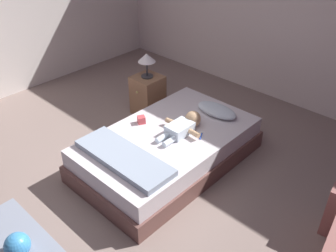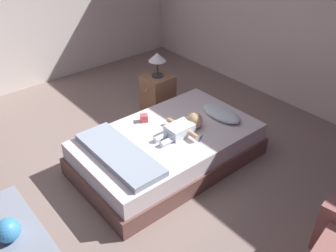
{
  "view_description": "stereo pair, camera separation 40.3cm",
  "coord_description": "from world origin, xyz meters",
  "px_view_note": "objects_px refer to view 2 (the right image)",
  "views": [
    {
      "loc": [
        2.33,
        -1.82,
        2.72
      ],
      "look_at": [
        0.02,
        0.64,
        0.52
      ],
      "focal_mm": 38.99,
      "sensor_mm": 36.0,
      "label": 1
    },
    {
      "loc": [
        2.61,
        -1.53,
        2.72
      ],
      "look_at": [
        0.02,
        0.64,
        0.52
      ],
      "focal_mm": 38.99,
      "sensor_mm": 36.0,
      "label": 2
    }
  ],
  "objects_px": {
    "nightstand": "(158,94)",
    "toy_block": "(144,118)",
    "bed": "(168,149)",
    "toothbrush": "(201,138)",
    "pillow": "(221,113)",
    "lamp": "(157,59)",
    "baby": "(184,127)",
    "toy_ball": "(8,230)"
  },
  "relations": [
    {
      "from": "bed",
      "to": "pillow",
      "type": "relative_size",
      "value": 3.93
    },
    {
      "from": "bed",
      "to": "pillow",
      "type": "height_order",
      "value": "pillow"
    },
    {
      "from": "lamp",
      "to": "toy_block",
      "type": "xyz_separation_m",
      "value": [
        0.62,
        -0.7,
        -0.36
      ]
    },
    {
      "from": "pillow",
      "to": "lamp",
      "type": "bearing_deg",
      "value": -176.68
    },
    {
      "from": "toothbrush",
      "to": "toy_block",
      "type": "relative_size",
      "value": 1.07
    },
    {
      "from": "baby",
      "to": "toy_block",
      "type": "distance_m",
      "value": 0.52
    },
    {
      "from": "lamp",
      "to": "toy_block",
      "type": "distance_m",
      "value": 1.0
    },
    {
      "from": "pillow",
      "to": "lamp",
      "type": "relative_size",
      "value": 1.6
    },
    {
      "from": "toy_ball",
      "to": "toy_block",
      "type": "relative_size",
      "value": 1.98
    },
    {
      "from": "pillow",
      "to": "toy_block",
      "type": "height_order",
      "value": "pillow"
    },
    {
      "from": "bed",
      "to": "toy_ball",
      "type": "relative_size",
      "value": 9.2
    },
    {
      "from": "pillow",
      "to": "toy_ball",
      "type": "distance_m",
      "value": 2.58
    },
    {
      "from": "bed",
      "to": "toy_block",
      "type": "height_order",
      "value": "toy_block"
    },
    {
      "from": "pillow",
      "to": "baby",
      "type": "relative_size",
      "value": 0.85
    },
    {
      "from": "bed",
      "to": "baby",
      "type": "relative_size",
      "value": 3.34
    },
    {
      "from": "baby",
      "to": "toothbrush",
      "type": "bearing_deg",
      "value": 15.9
    },
    {
      "from": "toy_ball",
      "to": "baby",
      "type": "bearing_deg",
      "value": 85.28
    },
    {
      "from": "pillow",
      "to": "toy_ball",
      "type": "relative_size",
      "value": 2.34
    },
    {
      "from": "nightstand",
      "to": "lamp",
      "type": "relative_size",
      "value": 1.69
    },
    {
      "from": "toothbrush",
      "to": "baby",
      "type": "bearing_deg",
      "value": -164.1
    },
    {
      "from": "toothbrush",
      "to": "lamp",
      "type": "xyz_separation_m",
      "value": [
        -1.3,
        0.43,
        0.39
      ]
    },
    {
      "from": "pillow",
      "to": "lamp",
      "type": "distance_m",
      "value": 1.19
    },
    {
      "from": "toothbrush",
      "to": "pillow",
      "type": "bearing_deg",
      "value": 107.95
    },
    {
      "from": "pillow",
      "to": "nightstand",
      "type": "bearing_deg",
      "value": -176.68
    },
    {
      "from": "bed",
      "to": "nightstand",
      "type": "bearing_deg",
      "value": 147.05
    },
    {
      "from": "baby",
      "to": "nightstand",
      "type": "relative_size",
      "value": 1.11
    },
    {
      "from": "lamp",
      "to": "toy_ball",
      "type": "xyz_separation_m",
      "value": [
        0.93,
        -2.49,
        -0.7
      ]
    },
    {
      "from": "pillow",
      "to": "nightstand",
      "type": "xyz_separation_m",
      "value": [
        -1.14,
        -0.07,
        -0.19
      ]
    },
    {
      "from": "nightstand",
      "to": "lamp",
      "type": "height_order",
      "value": "lamp"
    },
    {
      "from": "pillow",
      "to": "baby",
      "type": "xyz_separation_m",
      "value": [
        -0.05,
        -0.56,
        0.02
      ]
    },
    {
      "from": "pillow",
      "to": "toothbrush",
      "type": "xyz_separation_m",
      "value": [
        0.16,
        -0.5,
        -0.04
      ]
    },
    {
      "from": "nightstand",
      "to": "toy_block",
      "type": "distance_m",
      "value": 0.95
    },
    {
      "from": "lamp",
      "to": "toy_block",
      "type": "height_order",
      "value": "lamp"
    },
    {
      "from": "bed",
      "to": "toothbrush",
      "type": "relative_size",
      "value": 17.04
    },
    {
      "from": "baby",
      "to": "nightstand",
      "type": "xyz_separation_m",
      "value": [
        -1.09,
        0.49,
        -0.21
      ]
    },
    {
      "from": "baby",
      "to": "toothbrush",
      "type": "height_order",
      "value": "baby"
    },
    {
      "from": "baby",
      "to": "toy_ball",
      "type": "distance_m",
      "value": 2.04
    },
    {
      "from": "bed",
      "to": "nightstand",
      "type": "relative_size",
      "value": 3.72
    },
    {
      "from": "toy_ball",
      "to": "toy_block",
      "type": "bearing_deg",
      "value": 99.8
    },
    {
      "from": "toy_ball",
      "to": "toy_block",
      "type": "distance_m",
      "value": 1.84
    },
    {
      "from": "pillow",
      "to": "toothbrush",
      "type": "distance_m",
      "value": 0.52
    },
    {
      "from": "baby",
      "to": "toy_ball",
      "type": "height_order",
      "value": "baby"
    }
  ]
}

